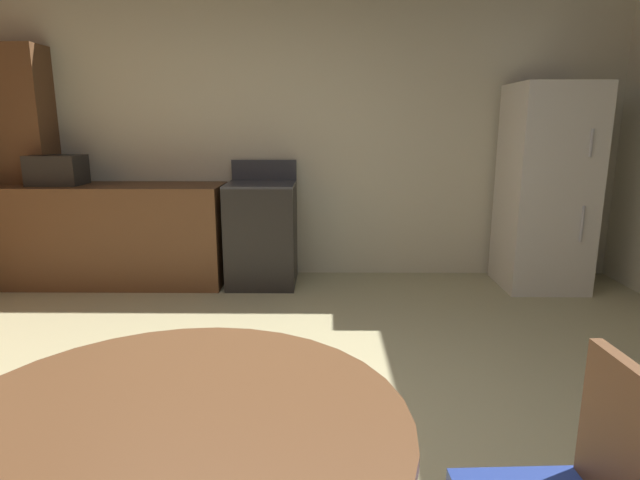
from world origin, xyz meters
TOP-DOWN VIEW (x-y plane):
  - ground_plane at (0.00, 0.00)m, footprint 14.00×14.00m
  - wall_back at (0.00, 3.04)m, footprint 6.09×0.12m
  - kitchen_counter at (-1.74, 2.64)m, footprint 2.00×0.60m
  - pantry_column at (-2.52, 2.82)m, footprint 0.44×0.36m
  - oven_range at (-0.39, 2.65)m, footprint 0.60×0.60m
  - refrigerator at (2.09, 2.59)m, footprint 0.68×0.68m
  - microwave at (-2.19, 2.64)m, footprint 0.44×0.32m

SIDE VIEW (x-z plane):
  - ground_plane at x=0.00m, z-range 0.00..0.00m
  - kitchen_counter at x=-1.74m, z-range 0.00..0.90m
  - oven_range at x=-0.39m, z-range -0.08..1.02m
  - refrigerator at x=2.09m, z-range 0.00..1.76m
  - microwave at x=-2.19m, z-range 0.90..1.16m
  - pantry_column at x=-2.52m, z-range 0.00..2.10m
  - wall_back at x=0.00m, z-range 0.00..2.70m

